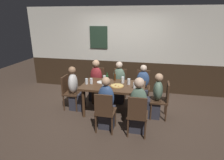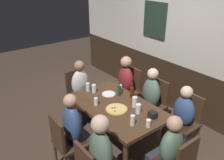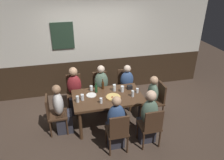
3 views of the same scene
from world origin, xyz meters
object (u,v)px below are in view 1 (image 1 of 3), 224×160
object	(u,v)px
person_mid_far	(119,85)
beer_glass_tall	(134,86)
chair_right_far	(143,84)
tumbler_short	(141,85)
person_head_east	(155,99)
dining_table	(114,88)
pint_glass_stout	(91,81)
tumbler_water	(123,80)
pint_glass_pale	(104,78)
beer_bottle_green	(107,78)
beer_glass_half	(129,82)
pizza	(117,86)
chair_mid_far	(120,83)
person_mid_near	(107,107)
chair_right_near	(137,114)
person_right_far	(142,88)
person_left_far	(96,83)
beer_bottle_brown	(115,77)
chair_left_far	(98,81)
chair_head_west	(69,90)
chair_mid_near	(105,110)
condiment_caddy	(137,82)
plate_white_large	(101,82)
person_head_west	(75,92)
highball_clear	(87,82)
chair_head_east	(162,98)
pint_glass_amber	(103,86)
person_right_near	(138,109)

from	to	relation	value
person_mid_far	beer_glass_tall	distance (m)	1.04
chair_right_far	tumbler_short	world-z (taller)	chair_right_far
person_head_east	chair_right_far	bearing A→B (deg)	111.57
dining_table	pint_glass_stout	bearing A→B (deg)	-176.43
tumbler_water	pint_glass_pale	distance (m)	0.52
beer_bottle_green	pint_glass_stout	bearing A→B (deg)	-142.65
tumbler_water	beer_glass_half	bearing A→B (deg)	-26.70
pizza	beer_bottle_green	bearing A→B (deg)	136.43
chair_mid_far	beer_glass_tall	distance (m)	1.17
person_mid_near	pint_glass_pale	world-z (taller)	person_mid_near
tumbler_water	chair_right_near	bearing A→B (deg)	-66.02
chair_right_far	person_right_far	size ratio (longest dim) A/B	0.81
person_mid_near	person_left_far	xyz separation A→B (m)	(-0.66, 1.40, 0.01)
person_head_east	beer_bottle_brown	world-z (taller)	person_head_east
chair_left_far	chair_head_west	bearing A→B (deg)	-120.36
person_head_east	chair_mid_near	bearing A→B (deg)	-139.25
chair_left_far	condiment_caddy	distance (m)	1.42
person_left_far	pizza	size ratio (longest dim) A/B	3.67
plate_white_large	person_head_west	bearing A→B (deg)	-170.48
person_mid_near	highball_clear	bearing A→B (deg)	136.63
chair_mid_far	person_mid_far	world-z (taller)	person_mid_far
chair_head_east	person_mid_far	distance (m)	1.36
beer_glass_tall	chair_head_west	bearing A→B (deg)	175.11
chair_right_near	pint_glass_amber	world-z (taller)	chair_right_near
chair_right_far	beer_glass_tall	world-z (taller)	beer_glass_tall
beer_bottle_brown	person_mid_near	bearing A→B (deg)	-87.90
pint_glass_pale	person_right_far	bearing A→B (deg)	21.51
person_head_west	person_mid_far	world-z (taller)	person_mid_far
person_head_east	condiment_caddy	distance (m)	0.59
chair_right_far	chair_head_west	bearing A→B (deg)	-154.71
chair_left_far	beer_bottle_green	world-z (taller)	beer_bottle_green
dining_table	pizza	world-z (taller)	pizza
dining_table	tumbler_short	size ratio (longest dim) A/B	14.27
chair_right_far	condiment_caddy	bearing A→B (deg)	-98.93
chair_left_far	beer_bottle_green	xyz separation A→B (m)	(0.45, -0.64, 0.33)
chair_mid_far	chair_right_near	world-z (taller)	same
chair_head_west	chair_right_far	bearing A→B (deg)	25.29
beer_glass_tall	beer_glass_half	distance (m)	0.30
chair_right_far	tumbler_short	distance (m)	0.92
beer_bottle_brown	condiment_caddy	distance (m)	0.61
chair_right_near	tumbler_short	distance (m)	0.90
tumbler_short	person_left_far	bearing A→B (deg)	151.81
person_mid_near	condiment_caddy	distance (m)	1.09
person_mid_near	beer_glass_tall	world-z (taller)	person_mid_near
person_right_near	tumbler_short	bearing A→B (deg)	89.51
person_right_far	plate_white_large	world-z (taller)	person_right_far
chair_mid_far	plate_white_large	bearing A→B (deg)	-114.27
highball_clear	chair_head_west	bearing A→B (deg)	170.57
tumbler_water	beer_glass_tall	bearing A→B (deg)	-45.85
beer_bottle_green	tumbler_short	bearing A→B (deg)	-14.73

